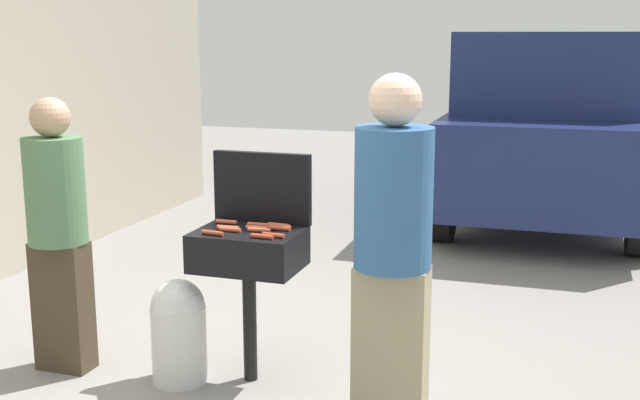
{
  "coord_description": "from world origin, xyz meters",
  "views": [
    {
      "loc": [
        1.69,
        -3.93,
        2.0
      ],
      "look_at": [
        0.2,
        0.61,
        1.0
      ],
      "focal_mm": 44.65,
      "sensor_mm": 36.0,
      "label": 1
    }
  ],
  "objects": [
    {
      "name": "ground_plane",
      "position": [
        0.0,
        0.0,
        0.0
      ],
      "size": [
        24.0,
        24.0,
        0.0
      ],
      "primitive_type": "plane",
      "color": "gray"
    },
    {
      "name": "bbq_grill",
      "position": [
        -0.06,
        0.11,
        0.76
      ],
      "size": [
        0.6,
        0.44,
        0.9
      ],
      "color": "black",
      "rests_on": "ground"
    },
    {
      "name": "grill_lid_open",
      "position": [
        -0.06,
        0.33,
        1.11
      ],
      "size": [
        0.6,
        0.05,
        0.42
      ],
      "primitive_type": "cube",
      "color": "black",
      "rests_on": "bbq_grill"
    },
    {
      "name": "hot_dog_0",
      "position": [
        0.1,
        0.21,
        0.91
      ],
      "size": [
        0.13,
        0.04,
        0.03
      ],
      "primitive_type": "cylinder",
      "rotation": [
        0.0,
        1.57,
        -0.08
      ],
      "color": "#B74C33",
      "rests_on": "bbq_grill"
    },
    {
      "name": "hot_dog_1",
      "position": [
        -0.15,
        0.06,
        0.91
      ],
      "size": [
        0.13,
        0.03,
        0.03
      ],
      "primitive_type": "cylinder",
      "rotation": [
        0.0,
        1.57,
        -0.02
      ],
      "color": "#C6593D",
      "rests_on": "bbq_grill"
    },
    {
      "name": "hot_dog_2",
      "position": [
        0.13,
        0.01,
        0.91
      ],
      "size": [
        0.13,
        0.04,
        0.03
      ],
      "primitive_type": "cylinder",
      "rotation": [
        0.0,
        1.57,
        -0.1
      ],
      "color": "#AD4228",
      "rests_on": "bbq_grill"
    },
    {
      "name": "hot_dog_3",
      "position": [
        -0.18,
        0.09,
        0.91
      ],
      "size": [
        0.13,
        0.03,
        0.03
      ],
      "primitive_type": "cylinder",
      "rotation": [
        0.0,
        1.57,
        0.05
      ],
      "color": "#C6593D",
      "rests_on": "bbq_grill"
    },
    {
      "name": "hot_dog_4",
      "position": [
        0.1,
        0.17,
        0.91
      ],
      "size": [
        0.13,
        0.03,
        0.03
      ],
      "primitive_type": "cylinder",
      "rotation": [
        0.0,
        1.57,
        -0.0
      ],
      "color": "#AD4228",
      "rests_on": "bbq_grill"
    },
    {
      "name": "hot_dog_5",
      "position": [
        -0.02,
        0.14,
        0.91
      ],
      "size": [
        0.13,
        0.03,
        0.03
      ],
      "primitive_type": "cylinder",
      "rotation": [
        0.0,
        1.57,
        0.02
      ],
      "color": "#C6593D",
      "rests_on": "bbq_grill"
    },
    {
      "name": "hot_dog_6",
      "position": [
        0.01,
        0.1,
        0.91
      ],
      "size": [
        0.13,
        0.04,
        0.03
      ],
      "primitive_type": "cylinder",
      "rotation": [
        0.0,
        1.57,
        0.11
      ],
      "color": "#C6593D",
      "rests_on": "bbq_grill"
    },
    {
      "name": "hot_dog_7",
      "position": [
        -0.04,
        0.21,
        0.91
      ],
      "size": [
        0.13,
        0.03,
        0.03
      ],
      "primitive_type": "cylinder",
      "rotation": [
        0.0,
        1.57,
        0.04
      ],
      "color": "#B74C33",
      "rests_on": "bbq_grill"
    },
    {
      "name": "hot_dog_8",
      "position": [
        -0.25,
        0.22,
        0.91
      ],
      "size": [
        0.13,
        0.03,
        0.03
      ],
      "primitive_type": "cylinder",
      "rotation": [
        0.0,
        1.57,
        0.02
      ],
      "color": "#C6593D",
      "rests_on": "bbq_grill"
    },
    {
      "name": "hot_dog_9",
      "position": [
        -0.21,
        -0.05,
        0.91
      ],
      "size": [
        0.13,
        0.04,
        0.03
      ],
      "primitive_type": "cylinder",
      "rotation": [
        0.0,
        1.57,
        -0.08
      ],
      "color": "#AD4228",
      "rests_on": "bbq_grill"
    },
    {
      "name": "hot_dog_10",
      "position": [
        0.08,
        -0.03,
        0.91
      ],
      "size": [
        0.13,
        0.03,
        0.03
      ],
      "primitive_type": "cylinder",
      "rotation": [
        0.0,
        1.57,
        -0.06
      ],
      "color": "#AD4228",
      "rests_on": "bbq_grill"
    },
    {
      "name": "hot_dog_11",
      "position": [
        0.07,
        0.24,
        0.91
      ],
      "size": [
        0.13,
        0.03,
        0.03
      ],
      "primitive_type": "cylinder",
      "rotation": [
        0.0,
        1.57,
        -0.06
      ],
      "color": "#C6593D",
      "rests_on": "bbq_grill"
    },
    {
      "name": "propane_tank",
      "position": [
        -0.45,
        -0.04,
        0.32
      ],
      "size": [
        0.32,
        0.32,
        0.62
      ],
      "color": "silver",
      "rests_on": "ground"
    },
    {
      "name": "person_left",
      "position": [
        -1.19,
        -0.09,
        0.89
      ],
      "size": [
        0.35,
        0.35,
        1.65
      ],
      "rotation": [
        0.0,
        0.0,
        -0.15
      ],
      "color": "#3F3323",
      "rests_on": "ground"
    },
    {
      "name": "person_right",
      "position": [
        0.86,
        -0.24,
        0.99
      ],
      "size": [
        0.38,
        0.38,
        1.82
      ],
      "rotation": [
        0.0,
        0.0,
        2.86
      ],
      "color": "gray",
      "rests_on": "ground"
    },
    {
      "name": "parked_minivan",
      "position": [
        1.35,
        5.15,
        1.03
      ],
      "size": [
        2.07,
        4.42,
        2.02
      ],
      "rotation": [
        0.0,
        0.0,
        3.15
      ],
      "color": "navy",
      "rests_on": "ground"
    }
  ]
}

